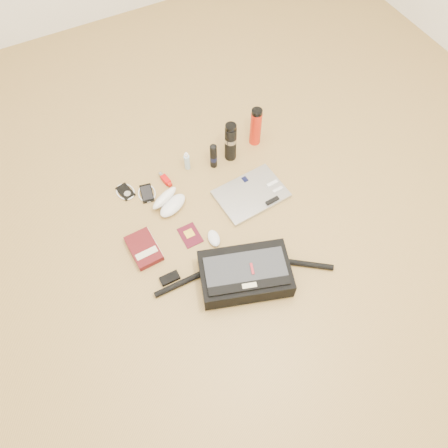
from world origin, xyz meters
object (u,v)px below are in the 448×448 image
Objects in this scene: messenger_bag at (245,274)px; thermos_black at (231,142)px; laptop at (251,194)px; book at (144,249)px; thermos_red at (256,127)px.

messenger_bag is 3.31× the size of thermos_black.
laptop is 1.51× the size of thermos_black.
messenger_bag is 0.76m from thermos_black.
laptop is 0.31m from thermos_black.
book is at bearing 153.11° from messenger_bag.
book is (-0.36, 0.36, -0.04)m from messenger_bag.
laptop is 1.54× the size of thermos_red.
book is 0.74m from thermos_black.
messenger_bag is 3.39× the size of thermos_red.
book is at bearing -153.28° from thermos_black.
messenger_bag is at bearing -113.02° from thermos_black.
thermos_black is at bearing 85.10° from messenger_bag.
messenger_bag is 0.49m from laptop.
thermos_black is at bearing -168.53° from thermos_red.
messenger_bag reaches higher than book.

